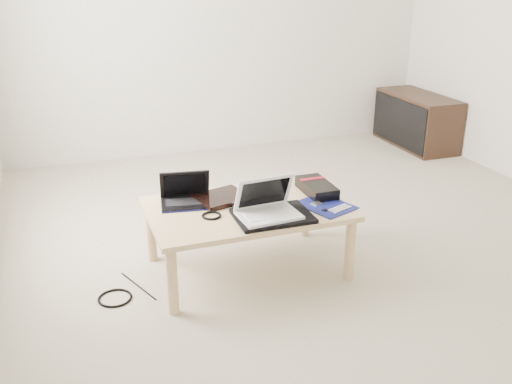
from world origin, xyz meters
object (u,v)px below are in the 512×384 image
object	(u,v)px
media_cabinet	(416,120)
netbook	(186,197)
coffee_table	(247,214)
white_laptop	(267,207)
gpu_box	(317,188)

from	to	relation	value
media_cabinet	netbook	world-z (taller)	netbook
coffee_table	netbook	world-z (taller)	netbook
coffee_table	white_laptop	distance (m)	0.23
media_cabinet	netbook	size ratio (longest dim) A/B	2.94
netbook	coffee_table	bearing A→B (deg)	-26.39
coffee_table	gpu_box	xyz separation A→B (m)	(0.45, 0.05, 0.08)
netbook	white_laptop	world-z (taller)	white_laptop
coffee_table	media_cabinet	world-z (taller)	media_cabinet
media_cabinet	netbook	bearing A→B (deg)	-148.65
white_laptop	media_cabinet	bearing A→B (deg)	40.54
media_cabinet	netbook	xyz separation A→B (m)	(-2.65, -1.62, 0.19)
white_laptop	gpu_box	bearing A→B (deg)	30.77
white_laptop	gpu_box	xyz separation A→B (m)	(0.40, 0.24, -0.03)
media_cabinet	gpu_box	distance (m)	2.56
netbook	white_laptop	bearing A→B (deg)	-43.59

